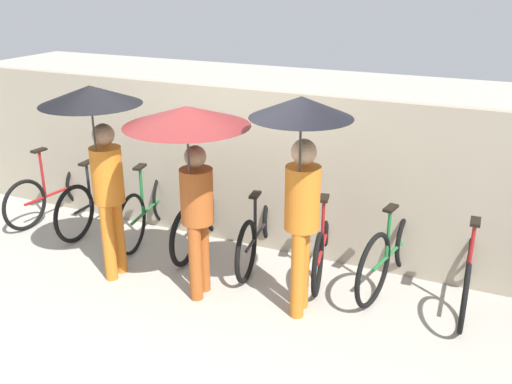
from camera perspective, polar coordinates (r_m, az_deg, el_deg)
The scene contains 13 objects.
ground_plane at distance 5.61m, azimuth -9.84°, elevation -12.44°, with size 30.00×30.00×0.00m, color #9E998E.
back_wall at distance 6.65m, azimuth -1.41°, elevation 2.39°, with size 14.29×0.12×1.88m.
parked_bicycle_0 at distance 8.05m, azimuth -19.34°, elevation 0.15°, with size 0.44×1.67×1.08m.
parked_bicycle_1 at distance 7.54m, azimuth -15.41°, elevation -0.65°, with size 0.44×1.66×1.04m.
parked_bicycle_2 at distance 7.13m, azimuth -10.62°, elevation -1.42°, with size 0.48×1.68×1.09m.
parked_bicycle_3 at distance 6.76m, azimuth -5.41°, elevation -2.69°, with size 0.44×1.62×1.03m.
parked_bicycle_4 at distance 6.45m, azimuth 0.39°, elevation -3.75°, with size 0.45×1.71×1.05m.
parked_bicycle_5 at distance 6.25m, azimuth 6.80°, elevation -4.82°, with size 0.51×1.66×1.01m.
parked_bicycle_6 at distance 6.07m, azimuth 13.53°, elevation -5.67°, with size 0.49×1.71×0.99m.
parked_bicycle_7 at distance 5.97m, azimuth 20.42°, elevation -7.39°, with size 0.44×1.64×1.01m.
pedestrian_leading at distance 5.78m, azimuth -15.58°, elevation 5.81°, with size 0.97×0.97×2.08m.
pedestrian_center at distance 5.21m, azimuth -6.63°, elevation 4.75°, with size 1.15×1.15×1.97m.
pedestrian_trailing at distance 4.91m, azimuth 4.58°, elevation 3.66°, with size 0.88×0.88×2.13m.
Camera 1 is at (2.75, -3.80, 3.06)m, focal length 40.00 mm.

